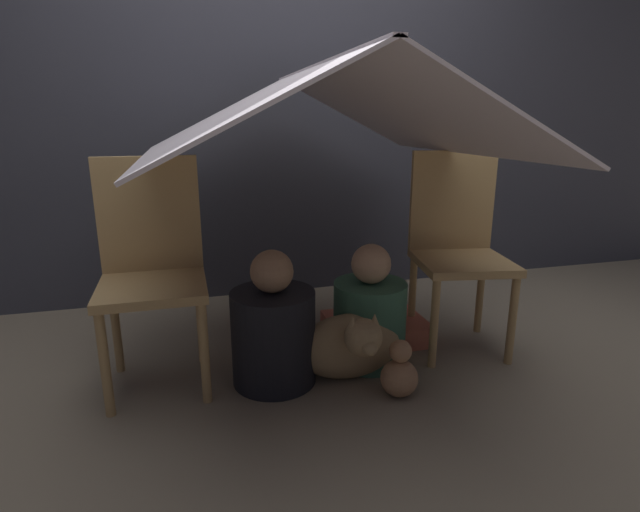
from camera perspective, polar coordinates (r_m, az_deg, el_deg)
ground_plane at (r=2.20m, az=0.77°, el=-13.62°), size 8.80×8.80×0.00m
wall_back at (r=3.06m, az=-5.38°, el=18.80°), size 7.00×0.05×2.50m
chair_left at (r=2.12m, az=-18.65°, el=-0.88°), size 0.41×0.41×0.92m
chair_right at (r=2.44m, az=15.45°, el=1.46°), size 0.47×0.47×0.92m
sheet_canopy at (r=2.03m, az=0.00°, el=16.28°), size 1.37×1.51×0.35m
person_front at (r=2.08m, az=-5.35°, el=-8.51°), size 0.35×0.35×0.57m
person_second at (r=2.25m, az=5.69°, el=-6.81°), size 0.32×0.32×0.55m
dog at (r=2.11m, az=3.54°, el=-10.09°), size 0.45×0.37×0.35m
floor_cushion at (r=2.55m, az=6.42°, el=-8.23°), size 0.48×0.38×0.10m
plush_toy at (r=2.05m, az=9.06°, el=-13.09°), size 0.15×0.15×0.24m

